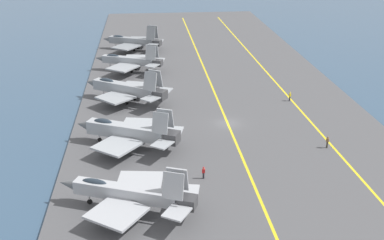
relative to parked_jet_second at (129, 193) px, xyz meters
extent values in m
plane|color=#334C66|center=(23.50, -15.12, -2.68)|extent=(2000.00, 2000.00, 0.00)
cube|color=#4C4C4F|center=(23.50, -15.12, -2.48)|extent=(194.81, 48.95, 0.40)
cube|color=yellow|center=(23.50, -28.59, -2.27)|extent=(175.30, 3.88, 0.01)
cube|color=yellow|center=(23.50, -15.12, -2.27)|extent=(175.33, 0.36, 0.01)
cube|color=#A8AAAF|center=(0.18, 0.46, 0.01)|extent=(5.88, 11.85, 1.52)
cone|color=#5B5E60|center=(2.78, 7.02, 0.01)|extent=(2.19, 2.67, 1.44)
cube|color=#38383A|center=(-2.47, -6.25, 0.01)|extent=(2.35, 2.47, 1.29)
ellipsoid|color=#232D38|center=(1.54, 3.89, 0.73)|extent=(1.86, 3.05, 0.84)
cube|color=#A8AAAF|center=(-3.00, 1.28, -0.49)|extent=(7.13, 7.18, 0.28)
cube|color=#A8AAAF|center=(3.07, -1.12, -0.49)|extent=(5.66, 5.87, 0.28)
cube|color=#A8AAAF|center=(-2.73, -4.73, 2.24)|extent=(1.69, 2.47, 2.90)
cube|color=#A8AAAF|center=(-1.25, -5.32, 2.24)|extent=(1.69, 2.47, 2.90)
cube|color=#A8AAAF|center=(-4.30, -5.00, 0.01)|extent=(3.59, 3.42, 0.20)
cube|color=#A8AAAF|center=(-0.28, -6.59, 0.01)|extent=(3.20, 2.81, 0.20)
cylinder|color=#B2B2B7|center=(1.84, 4.66, -1.52)|extent=(0.16, 0.16, 1.52)
cylinder|color=black|center=(1.84, 4.66, -1.98)|extent=(0.43, 0.64, 0.60)
cylinder|color=#B2B2B7|center=(-1.26, -0.29, -1.52)|extent=(0.16, 0.16, 1.52)
cylinder|color=black|center=(-1.26, -0.29, -1.98)|extent=(0.43, 0.64, 0.60)
cylinder|color=#B2B2B7|center=(0.72, -1.07, -1.52)|extent=(0.16, 0.16, 1.52)
cylinder|color=black|center=(0.72, -1.07, -1.98)|extent=(0.43, 0.64, 0.60)
cube|color=#9EA3A8|center=(16.81, 0.79, 0.10)|extent=(6.64, 11.52, 1.86)
cone|color=#5B5E60|center=(19.68, 7.04, 0.10)|extent=(2.54, 2.77, 1.77)
cube|color=#38383A|center=(13.87, -5.59, 0.10)|extent=(2.75, 2.64, 1.58)
ellipsoid|color=#232D38|center=(18.31, 4.06, 0.98)|extent=(2.13, 3.04, 1.02)
cube|color=#9EA3A8|center=(13.38, 1.93, -0.51)|extent=(7.35, 7.32, 0.28)
cube|color=#9EA3A8|center=(19.91, -1.07, -0.51)|extent=(6.18, 6.02, 0.28)
cube|color=#9EA3A8|center=(13.52, -4.02, 2.50)|extent=(1.76, 2.41, 2.91)
cube|color=#9EA3A8|center=(15.29, -4.84, 2.50)|extent=(1.76, 2.41, 2.91)
cube|color=#9EA3A8|center=(11.95, -4.18, 0.10)|extent=(3.58, 3.43, 0.20)
cube|color=#9EA3A8|center=(16.19, -6.13, 0.10)|extent=(3.28, 2.88, 0.20)
cylinder|color=#B2B2B7|center=(18.65, 4.79, -1.56)|extent=(0.16, 0.16, 1.44)
cylinder|color=black|center=(18.65, 4.79, -1.98)|extent=(0.45, 0.64, 0.60)
cylinder|color=#B2B2B7|center=(15.13, 0.25, -1.56)|extent=(0.16, 0.16, 1.44)
cylinder|color=black|center=(15.13, 0.25, -1.98)|extent=(0.45, 0.64, 0.60)
cylinder|color=#B2B2B7|center=(17.49, -0.84, -1.56)|extent=(0.16, 0.16, 1.44)
cylinder|color=black|center=(17.49, -0.84, -1.98)|extent=(0.45, 0.64, 0.60)
cube|color=#93999E|center=(35.23, 1.56, 0.17)|extent=(8.22, 11.42, 1.78)
cone|color=#5B5E60|center=(39.14, 7.64, 0.17)|extent=(2.70, 2.89, 1.69)
cube|color=#38383A|center=(31.23, -4.65, 0.17)|extent=(2.81, 2.80, 1.51)
ellipsoid|color=#232D38|center=(37.28, 4.74, 1.02)|extent=(2.46, 3.07, 0.98)
cube|color=#93999E|center=(32.22, 3.00, -0.41)|extent=(7.23, 7.21, 0.28)
cube|color=#93999E|center=(37.79, -0.58, -0.41)|extent=(6.31, 6.65, 0.28)
cube|color=#93999E|center=(31.17, -3.02, 2.67)|extent=(2.09, 2.50, 3.17)
cube|color=#93999E|center=(32.75, -4.03, 2.67)|extent=(2.09, 2.50, 3.17)
cube|color=#93999E|center=(29.58, -2.99, 0.17)|extent=(3.65, 3.63, 0.20)
cube|color=#93999E|center=(33.43, -5.47, 0.17)|extent=(3.49, 3.25, 0.20)
cylinder|color=#B2B2B7|center=(37.73, 5.45, -1.50)|extent=(0.16, 0.16, 1.56)
cylinder|color=black|center=(37.73, 5.45, -1.98)|extent=(0.51, 0.62, 0.60)
cylinder|color=#B2B2B7|center=(33.50, 1.18, -1.50)|extent=(0.16, 0.16, 1.56)
cylinder|color=black|center=(33.50, 1.18, -1.98)|extent=(0.51, 0.62, 0.60)
cylinder|color=#B2B2B7|center=(35.60, -0.17, -1.50)|extent=(0.16, 0.16, 1.56)
cylinder|color=black|center=(35.60, -0.17, -1.98)|extent=(0.51, 0.62, 0.60)
cube|color=#93999E|center=(53.44, 1.31, 0.14)|extent=(5.52, 11.09, 1.51)
cone|color=#5B5E60|center=(55.83, 7.44, 0.14)|extent=(2.11, 2.52, 1.43)
cube|color=#38383A|center=(50.99, -4.96, 0.14)|extent=(2.28, 2.34, 1.28)
ellipsoid|color=#232D38|center=(54.69, 4.52, 0.85)|extent=(1.77, 2.87, 0.83)
cube|color=#93999E|center=(50.02, 2.24, -0.35)|extent=(7.34, 7.19, 0.28)
cube|color=#93999E|center=(56.58, -0.32, -0.35)|extent=(6.11, 5.56, 0.28)
cube|color=#93999E|center=(50.70, -3.53, 2.39)|extent=(1.64, 2.33, 2.97)
cube|color=#93999E|center=(52.17, -4.10, 2.39)|extent=(1.64, 2.33, 2.97)
cube|color=#93999E|center=(49.15, -3.74, 0.14)|extent=(3.50, 3.28, 0.20)
cube|color=#93999E|center=(53.16, -5.31, 0.14)|extent=(3.17, 2.65, 0.20)
cylinder|color=#B2B2B7|center=(54.97, 5.23, -1.45)|extent=(0.16, 0.16, 1.66)
cylinder|color=black|center=(54.97, 5.23, -1.98)|extent=(0.42, 0.64, 0.60)
cylinder|color=#B2B2B7|center=(52.04, 0.63, -1.45)|extent=(0.16, 0.16, 1.66)
cylinder|color=black|center=(52.04, 0.63, -1.98)|extent=(0.42, 0.64, 0.60)
cylinder|color=#B2B2B7|center=(54.00, -0.14, -1.45)|extent=(0.16, 0.16, 1.66)
cylinder|color=black|center=(54.00, -0.14, -1.98)|extent=(0.42, 0.64, 0.60)
cube|color=gray|center=(71.52, 0.89, 0.00)|extent=(5.98, 11.23, 1.61)
cone|color=#5B5E60|center=(74.14, 7.05, 0.00)|extent=(2.26, 2.60, 1.53)
cube|color=#38383A|center=(68.85, -5.41, 0.00)|extent=(2.43, 2.44, 1.37)
ellipsoid|color=#232D38|center=(72.89, 4.11, 0.76)|extent=(1.91, 2.92, 0.88)
cube|color=gray|center=(67.92, 1.99, -0.52)|extent=(7.70, 7.52, 0.28)
cube|color=gray|center=(74.82, -0.93, -0.52)|extent=(6.59, 5.84, 0.28)
cube|color=gray|center=(68.56, -3.94, 2.47)|extent=(1.77, 2.40, 3.28)
cube|color=gray|center=(70.11, -4.60, 2.47)|extent=(1.77, 2.40, 3.28)
cube|color=gray|center=(67.00, -4.12, 0.00)|extent=(3.53, 3.35, 0.20)
cube|color=gray|center=(71.06, -5.85, 0.00)|extent=(3.22, 2.75, 0.20)
cylinder|color=#B2B2B7|center=(73.20, 4.83, -1.54)|extent=(0.16, 0.16, 1.48)
cylinder|color=black|center=(73.20, 4.83, -1.98)|extent=(0.44, 0.64, 0.60)
cylinder|color=#B2B2B7|center=(70.03, 0.25, -1.54)|extent=(0.16, 0.16, 1.48)
cylinder|color=black|center=(70.03, 0.25, -1.98)|extent=(0.44, 0.64, 0.60)
cylinder|color=#B2B2B7|center=(72.10, -0.63, -1.54)|extent=(0.16, 0.16, 1.48)
cylinder|color=black|center=(72.10, -0.63, -1.98)|extent=(0.44, 0.64, 0.60)
cylinder|color=#232328|center=(6.35, -9.11, -1.87)|extent=(0.24, 0.24, 0.82)
cube|color=red|center=(6.35, -9.11, -1.19)|extent=(0.28, 0.39, 0.53)
sphere|color=beige|center=(6.35, -9.11, -0.80)|extent=(0.22, 0.22, 0.22)
sphere|color=red|center=(6.35, -9.11, -0.74)|extent=(0.24, 0.24, 0.24)
cylinder|color=#232328|center=(32.45, -27.95, -1.85)|extent=(0.24, 0.24, 0.86)
cube|color=yellow|center=(32.45, -27.95, -1.15)|extent=(0.44, 0.36, 0.54)
sphere|color=tan|center=(32.45, -27.95, -0.75)|extent=(0.22, 0.22, 0.22)
sphere|color=yellow|center=(32.45, -27.95, -0.69)|extent=(0.24, 0.24, 0.24)
cylinder|color=#383328|center=(13.29, -27.81, -1.82)|extent=(0.24, 0.24, 0.92)
cube|color=brown|center=(13.29, -27.81, -1.08)|extent=(0.44, 0.46, 0.54)
sphere|color=#9E7051|center=(13.29, -27.81, -0.68)|extent=(0.22, 0.22, 0.22)
sphere|color=brown|center=(13.29, -27.81, -0.62)|extent=(0.24, 0.24, 0.24)
camera|label=1|loc=(-46.42, -2.33, 28.29)|focal=45.00mm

